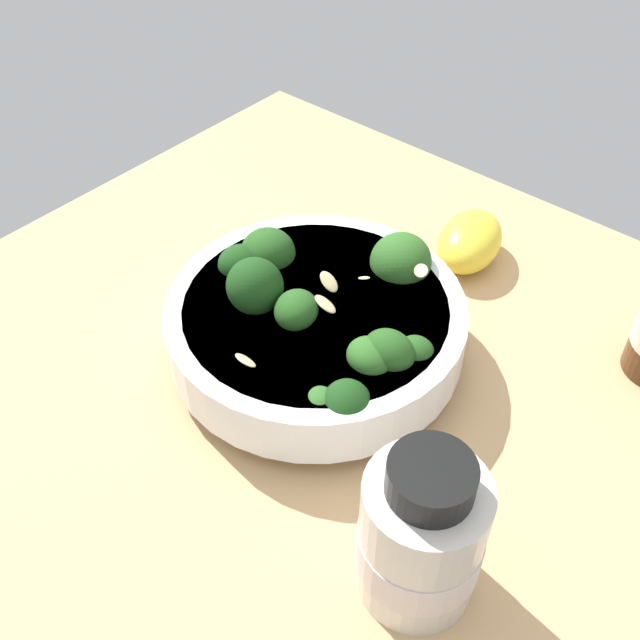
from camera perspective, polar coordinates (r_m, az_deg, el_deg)
The scene contains 4 objects.
ground_plane at distance 56.48cm, azimuth -1.25°, elevation -4.99°, with size 61.07×61.07×4.03cm, color tan.
bowl_of_broccoli at distance 53.04cm, azimuth 0.04°, elevation -0.22°, with size 21.27×21.27×8.96cm.
lemon_wedge at distance 64.00cm, azimuth 11.37°, elevation 5.94°, with size 7.75×5.08×4.01cm, color yellow.
bottle_tall at distance 41.67cm, azimuth 7.71°, elevation -16.03°, with size 6.85×6.85×11.01cm.
Camera 1 is at (27.41, 24.98, 40.58)cm, focal length 41.86 mm.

